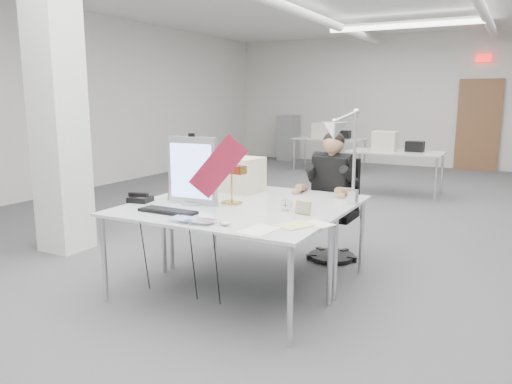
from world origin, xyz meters
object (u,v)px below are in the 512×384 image
(laptop, at_px, (189,222))
(monitor, at_px, (192,171))
(desk_main, at_px, (215,216))
(seated_person, at_px, (332,175))
(office_chair, at_px, (333,214))
(architect_lamp, at_px, (345,155))
(bankers_lamp, at_px, (232,186))
(desk_phone, at_px, (140,199))
(beige_monitor, at_px, (242,175))

(laptop, bearing_deg, monitor, 118.51)
(desk_main, relative_size, laptop, 5.00)
(desk_main, xyz_separation_m, seated_person, (0.46, 1.49, 0.16))
(office_chair, xyz_separation_m, architect_lamp, (0.39, -0.87, 0.72))
(monitor, height_order, bankers_lamp, monitor)
(desk_phone, bearing_deg, monitor, 7.66)
(laptop, relative_size, desk_phone, 1.93)
(desk_main, distance_m, architect_lamp, 1.18)
(seated_person, height_order, desk_phone, seated_person)
(desk_main, bearing_deg, beige_monitor, 107.02)
(bankers_lamp, distance_m, architect_lamp, 1.02)
(monitor, xyz_separation_m, architect_lamp, (1.23, 0.43, 0.16))
(beige_monitor, bearing_deg, architect_lamp, -8.96)
(seated_person, xyz_separation_m, architect_lamp, (0.39, -0.82, 0.31))
(desk_main, height_order, monitor, monitor)
(desk_main, distance_m, desk_phone, 0.86)
(office_chair, bearing_deg, desk_phone, -122.63)
(seated_person, height_order, architect_lamp, architect_lamp)
(bankers_lamp, bearing_deg, desk_main, -68.54)
(desk_phone, bearing_deg, office_chair, 37.75)
(monitor, relative_size, desk_phone, 3.16)
(seated_person, xyz_separation_m, beige_monitor, (-0.75, -0.52, 0.02))
(office_chair, height_order, desk_phone, office_chair)
(beige_monitor, bearing_deg, office_chair, 42.71)
(desk_phone, bearing_deg, desk_main, -16.44)
(laptop, xyz_separation_m, bankers_lamp, (-0.09, 0.78, 0.14))
(laptop, height_order, desk_phone, desk_phone)
(seated_person, xyz_separation_m, bankers_lamp, (-0.55, -1.07, 0.01))
(office_chair, height_order, monitor, monitor)
(office_chair, relative_size, monitor, 1.65)
(seated_person, bearing_deg, laptop, -94.47)
(monitor, bearing_deg, laptop, -59.68)
(seated_person, relative_size, beige_monitor, 2.68)
(desk_main, xyz_separation_m, monitor, (-0.38, 0.24, 0.31))
(desk_main, distance_m, laptop, 0.36)
(laptop, height_order, architect_lamp, architect_lamp)
(architect_lamp, bearing_deg, desk_main, -155.30)
(bankers_lamp, bearing_deg, beige_monitor, 119.50)
(seated_person, relative_size, desk_phone, 5.13)
(seated_person, bearing_deg, beige_monitor, -135.89)
(desk_main, relative_size, monitor, 3.05)
(architect_lamp, bearing_deg, seated_person, 102.04)
(monitor, xyz_separation_m, desk_phone, (-0.47, -0.15, -0.27))
(beige_monitor, bearing_deg, desk_main, -67.36)
(monitor, distance_m, laptop, 0.76)
(seated_person, xyz_separation_m, desk_phone, (-1.31, -1.40, -0.12))
(architect_lamp, bearing_deg, laptop, -143.28)
(monitor, bearing_deg, office_chair, 55.01)
(desk_main, relative_size, office_chair, 1.85)
(bankers_lamp, xyz_separation_m, architect_lamp, (0.94, 0.25, 0.30))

